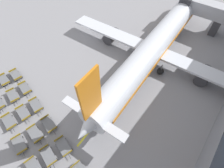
% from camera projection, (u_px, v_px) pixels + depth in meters
% --- Properties ---
extents(ground_plane, '(500.00, 500.00, 0.00)m').
position_uv_depth(ground_plane, '(89.00, 35.00, 40.18)').
color(ground_plane, gray).
extents(airplane, '(36.97, 45.73, 12.54)m').
position_uv_depth(airplane, '(156.00, 44.00, 33.25)').
color(airplane, silver).
rests_on(airplane, ground_plane).
extents(baggage_dolly_row_near_col_c, '(3.48, 1.90, 0.92)m').
position_uv_depth(baggage_dolly_row_near_col_c, '(9.00, 122.00, 26.48)').
color(baggage_dolly_row_near_col_c, slate).
rests_on(baggage_dolly_row_near_col_c, ground_plane).
extents(baggage_dolly_row_near_col_d, '(3.48, 2.04, 0.92)m').
position_uv_depth(baggage_dolly_row_near_col_d, '(20.00, 145.00, 24.37)').
color(baggage_dolly_row_near_col_d, slate).
rests_on(baggage_dolly_row_near_col_d, ground_plane).
extents(baggage_dolly_row_near_col_e, '(3.48, 1.87, 0.92)m').
position_uv_depth(baggage_dolly_row_near_col_e, '(34.00, 168.00, 22.54)').
color(baggage_dolly_row_near_col_e, slate).
rests_on(baggage_dolly_row_near_col_e, ground_plane).
extents(baggage_dolly_row_mid_a_col_a, '(3.48, 1.92, 0.92)m').
position_uv_depth(baggage_dolly_row_mid_a_col_a, '(4.00, 80.00, 31.44)').
color(baggage_dolly_row_mid_a_col_a, slate).
rests_on(baggage_dolly_row_mid_a_col_a, ground_plane).
extents(baggage_dolly_row_mid_a_col_b, '(3.48, 2.04, 0.92)m').
position_uv_depth(baggage_dolly_row_mid_a_col_b, '(13.00, 96.00, 29.36)').
color(baggage_dolly_row_mid_a_col_b, slate).
rests_on(baggage_dolly_row_mid_a_col_b, ground_plane).
extents(baggage_dolly_row_mid_a_col_c, '(3.48, 1.88, 0.92)m').
position_uv_depth(baggage_dolly_row_mid_a_col_c, '(23.00, 113.00, 27.38)').
color(baggage_dolly_row_mid_a_col_c, slate).
rests_on(baggage_dolly_row_mid_a_col_c, ground_plane).
extents(baggage_dolly_row_mid_a_col_d, '(3.48, 1.90, 0.92)m').
position_uv_depth(baggage_dolly_row_mid_a_col_d, '(35.00, 134.00, 25.30)').
color(baggage_dolly_row_mid_a_col_d, slate).
rests_on(baggage_dolly_row_mid_a_col_d, ground_plane).
extents(baggage_dolly_row_mid_a_col_e, '(3.48, 2.03, 0.92)m').
position_uv_depth(baggage_dolly_row_mid_a_col_e, '(48.00, 156.00, 23.44)').
color(baggage_dolly_row_mid_a_col_e, slate).
rests_on(baggage_dolly_row_mid_a_col_e, ground_plane).
extents(baggage_dolly_row_mid_b_col_a, '(3.48, 1.89, 0.92)m').
position_uv_depth(baggage_dolly_row_mid_b_col_a, '(16.00, 75.00, 32.17)').
color(baggage_dolly_row_mid_b_col_a, slate).
rests_on(baggage_dolly_row_mid_b_col_a, ground_plane).
extents(baggage_dolly_row_mid_b_col_b, '(3.48, 1.96, 0.92)m').
position_uv_depth(baggage_dolly_row_mid_b_col_b, '(25.00, 88.00, 30.31)').
color(baggage_dolly_row_mid_b_col_b, slate).
rests_on(baggage_dolly_row_mid_b_col_b, ground_plane).
extents(baggage_dolly_row_mid_b_col_c, '(3.48, 2.03, 0.92)m').
position_uv_depth(baggage_dolly_row_mid_b_col_c, '(36.00, 105.00, 28.24)').
color(baggage_dolly_row_mid_b_col_c, slate).
rests_on(baggage_dolly_row_mid_b_col_c, ground_plane).
extents(baggage_dolly_row_mid_b_col_d, '(3.48, 1.97, 0.92)m').
position_uv_depth(baggage_dolly_row_mid_b_col_d, '(49.00, 124.00, 26.24)').
color(baggage_dolly_row_mid_b_col_d, slate).
rests_on(baggage_dolly_row_mid_b_col_d, ground_plane).
extents(baggage_dolly_row_mid_b_col_e, '(3.48, 2.03, 0.92)m').
position_uv_depth(baggage_dolly_row_mid_b_col_e, '(63.00, 146.00, 24.22)').
color(baggage_dolly_row_mid_b_col_e, slate).
rests_on(baggage_dolly_row_mid_b_col_e, ground_plane).
extents(stand_guidance_stripe, '(1.80, 26.04, 0.01)m').
position_uv_depth(stand_guidance_stripe, '(126.00, 86.00, 31.24)').
color(stand_guidance_stripe, yellow).
rests_on(stand_guidance_stripe, ground_plane).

